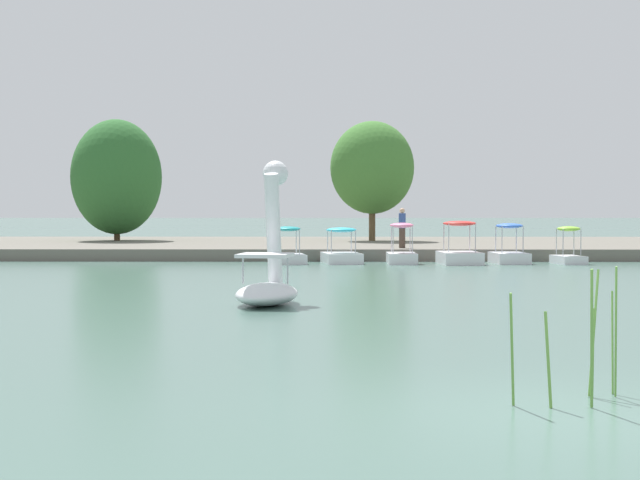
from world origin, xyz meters
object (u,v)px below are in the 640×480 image
Objects in this scene: tree_willow_overhanging at (117,177)px; person_on_path at (402,227)px; pedal_boat_lime at (568,252)px; pedal_boat_cyan at (341,253)px; pedal_boat_blue at (509,252)px; tree_sapling_by_fence at (372,168)px; pedal_boat_pink at (402,252)px; pedal_boat_teal at (287,252)px; swan_boat at (269,270)px; pedal_boat_red at (459,252)px.

tree_willow_overhanging reaches higher than person_on_path.
pedal_boat_cyan is (-9.04, 0.34, -0.04)m from pedal_boat_lime.
pedal_boat_blue is 0.34× the size of tree_sapling_by_fence.
tree_sapling_by_fence is at bearing 92.93° from pedal_boat_pink.
pedal_boat_lime reaches higher than pedal_boat_teal.
pedal_boat_lime is at bearing -24.98° from person_on_path.
person_on_path is at bearing 85.36° from pedal_boat_pink.
pedal_boat_cyan is 1.47× the size of person_on_path.
pedal_boat_cyan is at bearing 177.82° from pedal_boat_lime.
tree_sapling_by_fence reaches higher than pedal_boat_pink.
person_on_path is (4.49, 19.53, 0.64)m from swan_boat.
swan_boat is 1.56× the size of pedal_boat_blue.
pedal_boat_red reaches higher than pedal_boat_pink.
tree_sapling_by_fence is at bearing 81.84° from pedal_boat_cyan.
swan_boat is 1.92× the size of person_on_path.
swan_boat reaches higher than pedal_boat_pink.
pedal_boat_lime is 0.80× the size of pedal_boat_teal.
pedal_boat_teal is (-8.90, -0.16, -0.03)m from pedal_boat_blue.
pedal_boat_lime is at bearing -0.52° from pedal_boat_teal.
pedal_boat_teal is at bearing -149.07° from person_on_path.
pedal_boat_teal is at bearing -52.81° from tree_willow_overhanging.
tree_willow_overhanging is at bearing 133.42° from pedal_boat_cyan.
pedal_boat_teal is 13.76m from tree_sapling_by_fence.
person_on_path reaches higher than pedal_boat_blue.
pedal_boat_blue is at bearing -68.22° from tree_sapling_by_fence.
tree_willow_overhanging is at bearing 108.77° from swan_boat.
person_on_path reaches higher than pedal_boat_red.
tree_willow_overhanging is at bearing 148.38° from pedal_boat_lime.
pedal_boat_cyan is 2.18m from pedal_boat_teal.
pedal_boat_red is at bearing -57.38° from person_on_path.
swan_boat reaches higher than pedal_boat_blue.
person_on_path is at bearing 30.93° from pedal_boat_teal.
swan_boat reaches higher than pedal_boat_lime.
pedal_boat_lime is 15.14m from tree_sapling_by_fence.
tree_sapling_by_fence is 10.18m from person_on_path.
person_on_path is at bearing 155.02° from pedal_boat_lime.
person_on_path is (-2.03, 3.18, 0.94)m from pedal_boat_red.
person_on_path is (-6.40, 2.98, 0.97)m from pedal_boat_lime.
tree_sapling_by_fence is (3.93, 12.58, 3.94)m from pedal_boat_teal.
pedal_boat_blue is 0.92× the size of pedal_boat_teal.
pedal_boat_teal is at bearing -179.53° from pedal_boat_pink.
person_on_path is at bearing -34.29° from tree_willow_overhanging.
pedal_boat_teal is at bearing -178.99° from pedal_boat_blue.
pedal_boat_pink is at bearing -87.07° from tree_sapling_by_fence.
tree_sapling_by_fence is at bearing 82.94° from swan_boat.
tree_willow_overhanging reaches higher than pedal_boat_cyan.
pedal_boat_teal is (-2.16, -0.24, 0.03)m from pedal_boat_cyan.
swan_boat is 0.52× the size of tree_sapling_by_fence.
pedal_boat_blue is 1.24× the size of person_on_path.
pedal_boat_lime is 0.73× the size of pedal_boat_cyan.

